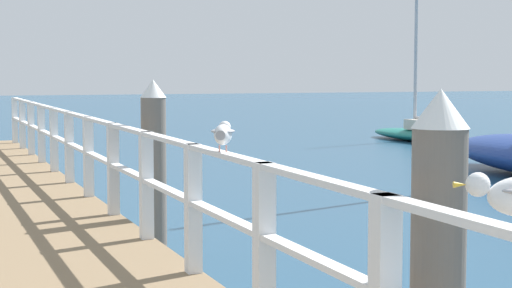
{
  "coord_description": "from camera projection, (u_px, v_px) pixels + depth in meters",
  "views": [
    {
      "loc": [
        -0.74,
        0.33,
        2.05
      ],
      "look_at": [
        3.44,
        11.12,
        1.1
      ],
      "focal_mm": 61.13,
      "sensor_mm": 36.0,
      "label": 1
    }
  ],
  "objects": [
    {
      "name": "pier_railing",
      "position": [
        100.0,
        153.0,
        10.68
      ],
      "size": [
        0.12,
        20.39,
        1.05
      ],
      "color": "white",
      "rests_on": "pier_deck"
    },
    {
      "name": "dock_piling_far",
      "position": [
        154.0,
        167.0,
        9.74
      ],
      "size": [
        0.29,
        0.29,
        1.97
      ],
      "color": "#6B6056",
      "rests_on": "ground_plane"
    },
    {
      "name": "dock_piling_near",
      "position": [
        438.0,
        281.0,
        4.42
      ],
      "size": [
        0.29,
        0.29,
        1.97
      ],
      "color": "#6B6056",
      "rests_on": "ground_plane"
    },
    {
      "name": "seagull_background",
      "position": [
        223.0,
        133.0,
        6.32
      ],
      "size": [
        0.25,
        0.45,
        0.21
      ],
      "rotation": [
        0.0,
        0.0,
        5.87
      ],
      "color": "white",
      "rests_on": "pier_railing"
    },
    {
      "name": "boat_1",
      "position": [
        420.0,
        132.0,
        25.94
      ],
      "size": [
        1.6,
        4.48,
        4.42
      ],
      "rotation": [
        0.0,
        0.0,
        0.06
      ],
      "color": "#197266",
      "rests_on": "ground_plane"
    }
  ]
}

